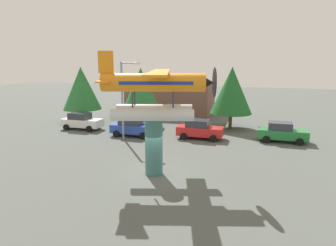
{
  "coord_description": "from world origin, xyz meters",
  "views": [
    {
      "loc": [
        6.18,
        -16.99,
        7.01
      ],
      "look_at": [
        0.0,
        3.0,
        2.73
      ],
      "focal_mm": 32.13,
      "sensor_mm": 36.0,
      "label": 1
    }
  ],
  "objects_px": {
    "floatplane_monument": "(155,91)",
    "streetlight_primary": "(124,95)",
    "storefront_building": "(171,97)",
    "display_pedestal": "(154,146)",
    "car_mid_blue": "(133,127)",
    "car_near_white": "(82,121)",
    "car_far_red": "(199,129)",
    "tree_east": "(141,89)",
    "tree_center_back": "(232,90)",
    "tree_west": "(82,88)",
    "car_distant_green": "(282,132)"
  },
  "relations": [
    {
      "from": "car_mid_blue",
      "to": "car_far_red",
      "type": "bearing_deg",
      "value": 8.16
    },
    {
      "from": "car_far_red",
      "to": "streetlight_primary",
      "type": "relative_size",
      "value": 0.6
    },
    {
      "from": "car_distant_green",
      "to": "floatplane_monument",
      "type": "bearing_deg",
      "value": -126.92
    },
    {
      "from": "car_near_white",
      "to": "car_mid_blue",
      "type": "bearing_deg",
      "value": -9.69
    },
    {
      "from": "floatplane_monument",
      "to": "streetlight_primary",
      "type": "xyz_separation_m",
      "value": [
        -5.6,
        7.45,
        -1.19
      ]
    },
    {
      "from": "streetlight_primary",
      "to": "storefront_building",
      "type": "distance_m",
      "value": 14.64
    },
    {
      "from": "car_far_red",
      "to": "tree_east",
      "type": "relative_size",
      "value": 0.66
    },
    {
      "from": "display_pedestal",
      "to": "floatplane_monument",
      "type": "distance_m",
      "value": 3.49
    },
    {
      "from": "car_near_white",
      "to": "tree_center_back",
      "type": "xyz_separation_m",
      "value": [
        14.89,
        5.09,
        3.18
      ]
    },
    {
      "from": "car_mid_blue",
      "to": "car_far_red",
      "type": "xyz_separation_m",
      "value": [
        6.31,
        0.9,
        0.0
      ]
    },
    {
      "from": "car_mid_blue",
      "to": "tree_center_back",
      "type": "relative_size",
      "value": 0.65
    },
    {
      "from": "floatplane_monument",
      "to": "storefront_building",
      "type": "distance_m",
      "value": 22.88
    },
    {
      "from": "display_pedestal",
      "to": "storefront_building",
      "type": "height_order",
      "value": "storefront_building"
    },
    {
      "from": "streetlight_primary",
      "to": "car_far_red",
      "type": "bearing_deg",
      "value": 19.23
    },
    {
      "from": "floatplane_monument",
      "to": "tree_center_back",
      "type": "bearing_deg",
      "value": 62.12
    },
    {
      "from": "car_far_red",
      "to": "streetlight_primary",
      "type": "bearing_deg",
      "value": -160.77
    },
    {
      "from": "floatplane_monument",
      "to": "storefront_building",
      "type": "xyz_separation_m",
      "value": [
        -5.61,
        21.96,
        -3.07
      ]
    },
    {
      "from": "car_distant_green",
      "to": "tree_west",
      "type": "bearing_deg",
      "value": 174.04
    },
    {
      "from": "car_far_red",
      "to": "streetlight_primary",
      "type": "xyz_separation_m",
      "value": [
        -6.44,
        -2.25,
        3.24
      ]
    },
    {
      "from": "streetlight_primary",
      "to": "tree_center_back",
      "type": "distance_m",
      "value": 11.51
    },
    {
      "from": "car_near_white",
      "to": "storefront_building",
      "type": "xyz_separation_m",
      "value": [
        6.16,
        12.1,
        1.36
      ]
    },
    {
      "from": "car_far_red",
      "to": "tree_center_back",
      "type": "distance_m",
      "value": 6.56
    },
    {
      "from": "streetlight_primary",
      "to": "tree_center_back",
      "type": "relative_size",
      "value": 1.08
    },
    {
      "from": "display_pedestal",
      "to": "tree_west",
      "type": "xyz_separation_m",
      "value": [
        -13.47,
        13.03,
        2.2
      ]
    },
    {
      "from": "display_pedestal",
      "to": "floatplane_monument",
      "type": "height_order",
      "value": "floatplane_monument"
    },
    {
      "from": "display_pedestal",
      "to": "car_mid_blue",
      "type": "distance_m",
      "value": 10.36
    },
    {
      "from": "display_pedestal",
      "to": "car_distant_green",
      "type": "relative_size",
      "value": 0.87
    },
    {
      "from": "car_far_red",
      "to": "tree_west",
      "type": "xyz_separation_m",
      "value": [
        -14.44,
        3.3,
        3.14
      ]
    },
    {
      "from": "display_pedestal",
      "to": "car_mid_blue",
      "type": "height_order",
      "value": "display_pedestal"
    },
    {
      "from": "car_far_red",
      "to": "car_distant_green",
      "type": "xyz_separation_m",
      "value": [
        7.22,
        1.04,
        0.0
      ]
    },
    {
      "from": "display_pedestal",
      "to": "car_distant_green",
      "type": "bearing_deg",
      "value": 52.75
    },
    {
      "from": "streetlight_primary",
      "to": "tree_east",
      "type": "distance_m",
      "value": 6.04
    },
    {
      "from": "tree_east",
      "to": "display_pedestal",
      "type": "bearing_deg",
      "value": -64.84
    },
    {
      "from": "car_mid_blue",
      "to": "storefront_building",
      "type": "relative_size",
      "value": 0.38
    },
    {
      "from": "storefront_building",
      "to": "car_distant_green",
      "type": "bearing_deg",
      "value": -39.4
    },
    {
      "from": "display_pedestal",
      "to": "car_near_white",
      "type": "height_order",
      "value": "display_pedestal"
    },
    {
      "from": "tree_west",
      "to": "tree_center_back",
      "type": "bearing_deg",
      "value": 6.68
    },
    {
      "from": "floatplane_monument",
      "to": "car_distant_green",
      "type": "distance_m",
      "value": 14.13
    },
    {
      "from": "car_mid_blue",
      "to": "car_distant_green",
      "type": "xyz_separation_m",
      "value": [
        13.53,
        1.94,
        0.0
      ]
    },
    {
      "from": "storefront_building",
      "to": "tree_west",
      "type": "bearing_deg",
      "value": -131.69
    },
    {
      "from": "car_near_white",
      "to": "streetlight_primary",
      "type": "relative_size",
      "value": 0.6
    },
    {
      "from": "car_near_white",
      "to": "storefront_building",
      "type": "bearing_deg",
      "value": 63.03
    },
    {
      "from": "display_pedestal",
      "to": "car_mid_blue",
      "type": "xyz_separation_m",
      "value": [
        -5.34,
        8.83,
        -0.94
      ]
    },
    {
      "from": "car_far_red",
      "to": "tree_center_back",
      "type": "height_order",
      "value": "tree_center_back"
    },
    {
      "from": "streetlight_primary",
      "to": "storefront_building",
      "type": "relative_size",
      "value": 0.63
    },
    {
      "from": "car_far_red",
      "to": "display_pedestal",
      "type": "bearing_deg",
      "value": -95.69
    },
    {
      "from": "storefront_building",
      "to": "tree_east",
      "type": "height_order",
      "value": "tree_east"
    },
    {
      "from": "floatplane_monument",
      "to": "car_near_white",
      "type": "relative_size",
      "value": 2.45
    },
    {
      "from": "car_mid_blue",
      "to": "tree_east",
      "type": "xyz_separation_m",
      "value": [
        -0.98,
        4.63,
        3.25
      ]
    },
    {
      "from": "display_pedestal",
      "to": "car_near_white",
      "type": "bearing_deg",
      "value": 139.62
    }
  ]
}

